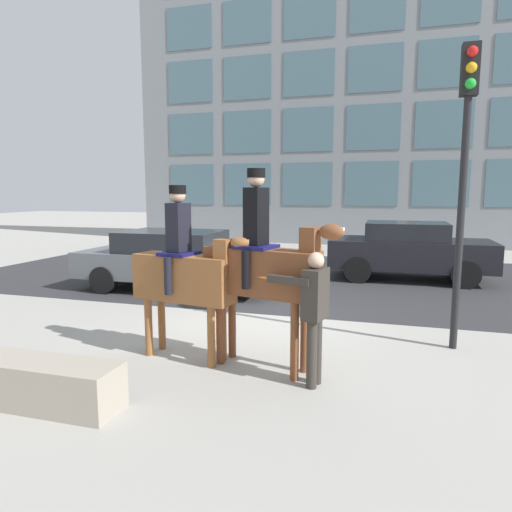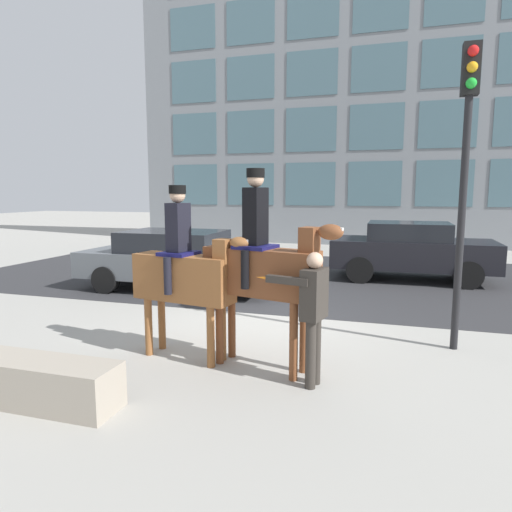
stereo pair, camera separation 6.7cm
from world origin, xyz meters
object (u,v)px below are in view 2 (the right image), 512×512
Objects in this scene: pedestrian_bystander at (313,308)px; street_car_far_lane at (411,250)px; mounted_horse_companion at (263,267)px; street_car_near_lane at (177,259)px; traffic_light at (466,152)px; mounted_horse_lead at (185,273)px; planter_ledge at (39,382)px.

street_car_far_lane is at bearing -87.47° from pedestrian_bystander.
mounted_horse_companion is 0.57× the size of street_car_near_lane.
traffic_light reaches higher than street_car_far_lane.
traffic_light is (3.77, 1.52, 1.72)m from mounted_horse_lead.
planter_ledge is (-4.73, -3.35, -2.71)m from traffic_light.
street_car_near_lane is (-2.25, 4.23, -0.49)m from mounted_horse_lead.
mounted_horse_companion is 5.52m from street_car_near_lane.
traffic_light is at bearing -85.21° from street_car_far_lane.
traffic_light is at bearing 45.06° from mounted_horse_companion.
street_car_near_lane reaches higher than planter_ledge.
mounted_horse_lead is at bearing -114.63° from street_car_far_lane.
planter_ledge is (-2.87, -1.39, -0.73)m from pedestrian_bystander.
mounted_horse_lead is 7.91m from street_car_far_lane.
pedestrian_bystander is 0.87× the size of planter_ledge.
mounted_horse_lead is at bearing -158.03° from traffic_light.
street_car_near_lane is at bearing 127.75° from mounted_horse_lead.
mounted_horse_lead is 0.59× the size of street_car_far_lane.
street_car_far_lane is at bearing 87.38° from mounted_horse_companion.
pedestrian_bystander reaches higher than street_car_near_lane.
mounted_horse_companion reaches higher than street_car_near_lane.
traffic_light reaches higher than mounted_horse_lead.
mounted_horse_lead is 1.30× the size of planter_ledge.
street_car_near_lane is 6.96m from traffic_light.
mounted_horse_lead reaches higher than pedestrian_bystander.
street_car_far_lane is at bearing 75.13° from mounted_horse_lead.
street_car_far_lane is (2.13, 7.25, -0.57)m from mounted_horse_companion.
traffic_light is 2.33× the size of planter_ledge.
planter_ledge is at bearing -115.26° from street_car_far_lane.
traffic_light is (6.02, -2.71, 2.21)m from street_car_near_lane.
pedestrian_bystander is 6.26m from street_car_near_lane.
street_car_far_lane is at bearing 94.79° from traffic_light.
street_car_far_lane is 2.21× the size of planter_ledge.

